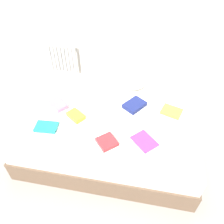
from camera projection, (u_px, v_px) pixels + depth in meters
name	position (u px, v px, depth m)	size (l,w,h in m)	color
ground_plane	(111.00, 141.00, 2.95)	(8.00, 8.00, 0.00)	#9E998E
bed	(111.00, 128.00, 2.78)	(2.00, 1.50, 0.50)	brown
radiator	(61.00, 61.00, 3.69)	(0.53, 0.04, 0.59)	white
pillow	(124.00, 83.00, 2.94)	(0.52, 0.29, 0.12)	white
textbook_red	(107.00, 142.00, 2.28)	(0.18, 0.18, 0.04)	red
textbook_yellow	(76.00, 116.00, 2.55)	(0.20, 0.13, 0.05)	yellow
textbook_lime	(172.00, 111.00, 2.61)	(0.22, 0.17, 0.04)	#8CC638
textbook_purple	(144.00, 141.00, 2.30)	(0.24, 0.18, 0.02)	purple
textbook_teal	(46.00, 127.00, 2.44)	(0.24, 0.16, 0.03)	teal
textbook_navy	(135.00, 105.00, 2.68)	(0.25, 0.18, 0.05)	navy
textbook_pink	(58.00, 104.00, 2.69)	(0.23, 0.14, 0.05)	pink
textbook_white	(113.00, 119.00, 2.51)	(0.20, 0.13, 0.05)	white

